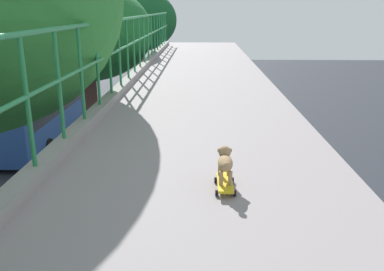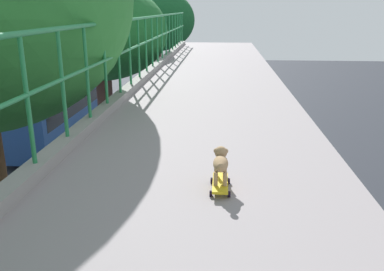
{
  "view_description": "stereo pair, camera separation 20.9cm",
  "coord_description": "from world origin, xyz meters",
  "px_view_note": "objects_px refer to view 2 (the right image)",
  "views": [
    {
      "loc": [
        1.3,
        -1.38,
        7.46
      ],
      "look_at": [
        1.2,
        2.73,
        6.16
      ],
      "focal_mm": 37.91,
      "sensor_mm": 36.0,
      "label": 1
    },
    {
      "loc": [
        1.51,
        -1.37,
        7.46
      ],
      "look_at": [
        1.2,
        2.73,
        6.16
      ],
      "focal_mm": 37.91,
      "sensor_mm": 36.0,
      "label": 2
    }
  ],
  "objects_px": {
    "small_dog": "(221,162)",
    "toy_skateboard": "(220,184)",
    "city_bus": "(65,108)",
    "car_blue_fifth": "(38,218)"
  },
  "relations": [
    {
      "from": "city_bus",
      "to": "toy_skateboard",
      "type": "xyz_separation_m",
      "value": [
        9.39,
        -19.73,
        4.26
      ]
    },
    {
      "from": "car_blue_fifth",
      "to": "toy_skateboard",
      "type": "bearing_deg",
      "value": -54.24
    },
    {
      "from": "toy_skateboard",
      "to": "small_dog",
      "type": "bearing_deg",
      "value": 90.0
    },
    {
      "from": "toy_skateboard",
      "to": "small_dog",
      "type": "xyz_separation_m",
      "value": [
        -0.0,
        0.05,
        0.19
      ]
    },
    {
      "from": "city_bus",
      "to": "small_dog",
      "type": "xyz_separation_m",
      "value": [
        9.39,
        -19.68,
        4.44
      ]
    },
    {
      "from": "toy_skateboard",
      "to": "small_dog",
      "type": "height_order",
      "value": "small_dog"
    },
    {
      "from": "car_blue_fifth",
      "to": "small_dog",
      "type": "bearing_deg",
      "value": -54.07
    },
    {
      "from": "car_blue_fifth",
      "to": "toy_skateboard",
      "type": "height_order",
      "value": "toy_skateboard"
    },
    {
      "from": "small_dog",
      "to": "city_bus",
      "type": "bearing_deg",
      "value": 115.51
    },
    {
      "from": "small_dog",
      "to": "toy_skateboard",
      "type": "bearing_deg",
      "value": -90.0
    }
  ]
}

